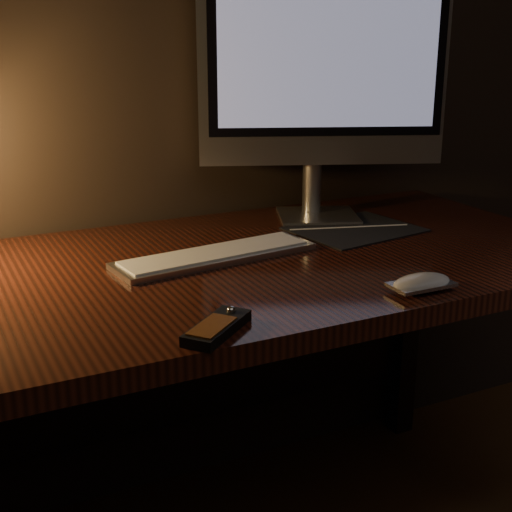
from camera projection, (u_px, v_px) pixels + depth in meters
name	position (u px, v px, depth m)	size (l,w,h in m)	color
desk	(204.00, 311.00, 1.53)	(1.60, 0.75, 0.75)	#3B160D
monitor	(323.00, 67.00, 1.66)	(0.56, 0.26, 0.62)	silver
keyboard	(215.00, 255.00, 1.45)	(0.43, 0.12, 0.02)	silver
mousepad	(355.00, 229.00, 1.67)	(0.28, 0.22, 0.00)	black
mouse	(421.00, 285.00, 1.27)	(0.12, 0.06, 0.02)	white
media_remote	(217.00, 327.00, 1.09)	(0.14, 0.13, 0.03)	black
papers	(207.00, 257.00, 1.46)	(0.13, 0.08, 0.01)	white
cable	(297.00, 238.00, 1.59)	(0.01, 0.01, 0.59)	white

